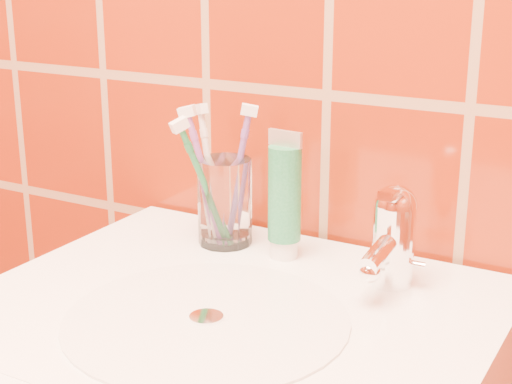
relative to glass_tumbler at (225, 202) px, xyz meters
The scene contains 7 objects.
glass_tumbler is the anchor object (origin of this frame).
toothpaste_tube 0.09m from the glass_tumbler, ahead, with size 0.05×0.04×0.16m.
faucet 0.24m from the glass_tumbler, ahead, with size 0.05×0.11×0.12m.
toothbrush_0 0.04m from the glass_tumbler, 59.63° to the left, with size 0.05×0.04×0.19m, color #77499E, non-canonical shape.
toothbrush_1 0.04m from the glass_tumbler, behind, with size 0.06×0.04×0.19m, color white, non-canonical shape.
toothbrush_2 0.05m from the glass_tumbler, 104.58° to the right, with size 0.06×0.08×0.18m, color #1E703D, non-canonical shape.
toothbrush_3 0.04m from the glass_tumbler, 141.80° to the right, with size 0.07×0.04×0.19m, color #89489B, non-canonical shape.
Camera 1 is at (0.41, 0.29, 1.22)m, focal length 55.00 mm.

